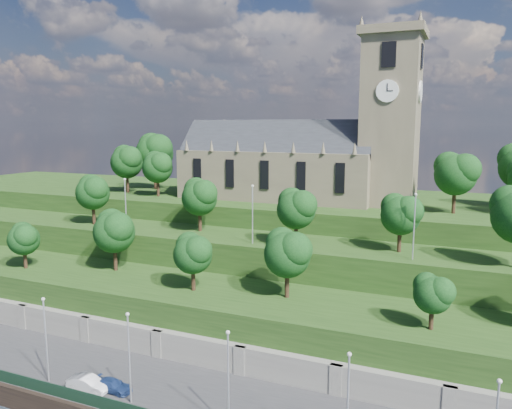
% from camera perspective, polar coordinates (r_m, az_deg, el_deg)
% --- Properties ---
extents(promenade, '(160.00, 12.00, 2.00)m').
position_cam_1_polar(promenade, '(52.65, -9.71, -20.98)').
color(promenade, '#2D2D30').
rests_on(promenade, ground).
extents(retaining_wall, '(160.00, 2.10, 5.00)m').
position_cam_1_polar(retaining_wall, '(56.43, -6.33, -17.00)').
color(retaining_wall, slate).
rests_on(retaining_wall, ground).
extents(embankment_lower, '(160.00, 12.00, 8.00)m').
position_cam_1_polar(embankment_lower, '(60.65, -3.49, -13.47)').
color(embankment_lower, '#1D3913').
rests_on(embankment_lower, ground).
extents(embankment_upper, '(160.00, 10.00, 12.00)m').
position_cam_1_polar(embankment_upper, '(69.36, 0.60, -8.75)').
color(embankment_upper, '#1D3913').
rests_on(embankment_upper, ground).
extents(hilltop, '(160.00, 32.00, 15.00)m').
position_cam_1_polar(hilltop, '(88.04, 5.85, -3.90)').
color(hilltop, '#1D3913').
rests_on(hilltop, ground).
extents(church, '(38.60, 12.35, 27.60)m').
position_cam_1_polar(church, '(81.85, 5.71, 5.75)').
color(church, brown).
rests_on(church, hilltop).
extents(trees_lower, '(66.68, 8.84, 8.20)m').
position_cam_1_polar(trees_lower, '(58.59, -4.04, -5.10)').
color(trees_lower, black).
rests_on(trees_lower, embankment_lower).
extents(trees_upper, '(64.50, 8.56, 8.88)m').
position_cam_1_polar(trees_upper, '(64.00, 4.86, 0.19)').
color(trees_upper, black).
rests_on(trees_upper, embankment_upper).
extents(trees_hilltop, '(71.05, 15.83, 10.71)m').
position_cam_1_polar(trees_hilltop, '(82.15, 3.80, 4.93)').
color(trees_hilltop, black).
rests_on(trees_hilltop, hilltop).
extents(lamp_posts_promenade, '(60.36, 0.36, 8.72)m').
position_cam_1_polar(lamp_posts_promenade, '(48.41, -14.31, -15.99)').
color(lamp_posts_promenade, '#B2B2B7').
rests_on(lamp_posts_promenade, promenade).
extents(lamp_posts_upper, '(40.36, 0.36, 7.71)m').
position_cam_1_polar(lamp_posts_upper, '(64.16, -0.40, -0.59)').
color(lamp_posts_upper, '#B2B2B7').
rests_on(lamp_posts_upper, embankment_upper).
extents(car_middle, '(4.39, 1.60, 1.44)m').
position_cam_1_polar(car_middle, '(53.29, -18.58, -18.85)').
color(car_middle, silver).
rests_on(car_middle, promenade).
extents(car_right, '(4.01, 1.66, 1.16)m').
position_cam_1_polar(car_right, '(52.65, -16.06, -19.25)').
color(car_right, navy).
rests_on(car_right, promenade).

